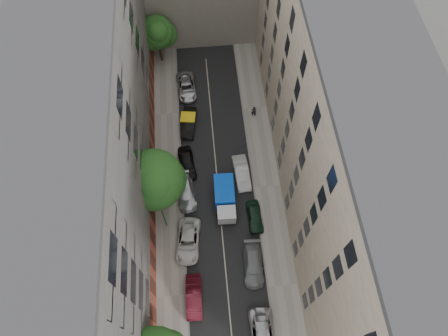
{
  "coord_description": "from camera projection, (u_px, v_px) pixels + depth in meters",
  "views": [
    {
      "loc": [
        -1.09,
        -19.05,
        40.43
      ],
      "look_at": [
        0.62,
        -0.45,
        6.0
      ],
      "focal_mm": 32.0,
      "sensor_mm": 36.0,
      "label": 1
    }
  ],
  "objects": [
    {
      "name": "car_right_2",
      "position": [
        255.0,
        217.0,
        42.44
      ],
      "size": [
        1.66,
        3.86,
        1.3
      ],
      "primitive_type": "imported",
      "rotation": [
        0.0,
        0.0,
        0.03
      ],
      "color": "black",
      "rests_on": "ground"
    },
    {
      "name": "ground",
      "position": [
        218.0,
        190.0,
        44.64
      ],
      "size": [
        120.0,
        120.0,
        0.0
      ],
      "primitive_type": "plane",
      "color": "#4C4C49",
      "rests_on": "ground"
    },
    {
      "name": "lamp_post",
      "position": [
        162.0,
        211.0,
        39.01
      ],
      "size": [
        0.36,
        0.36,
        6.49
      ],
      "color": "#1B602E",
      "rests_on": "sidewalk_left"
    },
    {
      "name": "car_left_1",
      "position": [
        194.0,
        297.0,
        38.45
      ],
      "size": [
        1.64,
        4.37,
        1.43
      ],
      "primitive_type": "imported",
      "rotation": [
        0.0,
        0.0,
        -0.03
      ],
      "color": "#4B0F19",
      "rests_on": "ground"
    },
    {
      "name": "car_left_2",
      "position": [
        188.0,
        241.0,
        41.11
      ],
      "size": [
        2.96,
        5.33,
        1.41
      ],
      "primitive_type": "imported",
      "rotation": [
        0.0,
        0.0,
        -0.13
      ],
      "color": "silver",
      "rests_on": "ground"
    },
    {
      "name": "sidewalk_right",
      "position": [
        267.0,
        186.0,
        44.81
      ],
      "size": [
        3.0,
        44.0,
        0.15
      ],
      "primitive_type": "cube",
      "color": "gray",
      "rests_on": "ground"
    },
    {
      "name": "sidewalk_left",
      "position": [
        169.0,
        194.0,
        44.33
      ],
      "size": [
        3.0,
        44.0,
        0.15
      ],
      "primitive_type": "cube",
      "color": "gray",
      "rests_on": "ground"
    },
    {
      "name": "car_left_4",
      "position": [
        187.0,
        163.0,
        45.45
      ],
      "size": [
        2.24,
        4.54,
        1.49
      ],
      "primitive_type": "imported",
      "rotation": [
        0.0,
        0.0,
        0.11
      ],
      "color": "black",
      "rests_on": "ground"
    },
    {
      "name": "building_left",
      "position": [
        93.0,
        153.0,
        35.37
      ],
      "size": [
        8.0,
        44.0,
        20.0
      ],
      "primitive_type": "cube",
      "color": "#4A4745",
      "rests_on": "ground"
    },
    {
      "name": "car_right_0",
      "position": [
        262.0,
        336.0,
        36.81
      ],
      "size": [
        2.43,
        5.01,
        1.37
      ],
      "primitive_type": "imported",
      "rotation": [
        0.0,
        0.0,
        -0.03
      ],
      "color": "#BABBBF",
      "rests_on": "ground"
    },
    {
      "name": "car_left_6",
      "position": [
        187.0,
        87.0,
        50.85
      ],
      "size": [
        2.56,
        5.0,
        1.35
      ],
      "primitive_type": "imported",
      "rotation": [
        0.0,
        0.0,
        0.07
      ],
      "color": "#B0B0B4",
      "rests_on": "ground"
    },
    {
      "name": "tree_mid",
      "position": [
        155.0,
        181.0,
        38.91
      ],
      "size": [
        6.29,
        6.16,
        8.69
      ],
      "color": "#382619",
      "rests_on": "sidewalk_left"
    },
    {
      "name": "car_right_1",
      "position": [
        253.0,
        264.0,
        39.97
      ],
      "size": [
        2.2,
        4.89,
        1.39
      ],
      "primitive_type": "imported",
      "rotation": [
        0.0,
        0.0,
        -0.05
      ],
      "color": "slate",
      "rests_on": "ground"
    },
    {
      "name": "car_left_3",
      "position": [
        186.0,
        192.0,
        43.77
      ],
      "size": [
        2.55,
        4.99,
        1.39
      ],
      "primitive_type": "imported",
      "rotation": [
        0.0,
        0.0,
        0.13
      ],
      "color": "#B6B6BB",
      "rests_on": "ground"
    },
    {
      "name": "building_right",
      "position": [
        337.0,
        134.0,
        36.32
      ],
      "size": [
        8.0,
        44.0,
        20.0
      ],
      "primitive_type": "cube",
      "color": "#BEAD94",
      "rests_on": "ground"
    },
    {
      "name": "tree_far",
      "position": [
        158.0,
        34.0,
        49.61
      ],
      "size": [
        4.65,
        4.28,
        7.02
      ],
      "color": "#382619",
      "rests_on": "sidewalk_left"
    },
    {
      "name": "car_right_3",
      "position": [
        242.0,
        173.0,
        44.87
      ],
      "size": [
        1.86,
        4.55,
        1.47
      ],
      "primitive_type": "imported",
      "rotation": [
        0.0,
        0.0,
        0.07
      ],
      "color": "silver",
      "rests_on": "ground"
    },
    {
      "name": "tarp_truck",
      "position": [
        225.0,
        198.0,
        42.73
      ],
      "size": [
        2.2,
        5.22,
        2.39
      ],
      "rotation": [
        0.0,
        0.0,
        -0.03
      ],
      "color": "black",
      "rests_on": "ground"
    },
    {
      "name": "pedestrian",
      "position": [
        254.0,
        111.0,
        48.57
      ],
      "size": [
        0.71,
        0.54,
        1.75
      ],
      "primitive_type": "imported",
      "rotation": [
        0.0,
        0.0,
        2.95
      ],
      "color": "black",
      "rests_on": "sidewalk_right"
    },
    {
      "name": "road_surface",
      "position": [
        218.0,
        190.0,
        44.63
      ],
      "size": [
        8.0,
        44.0,
        0.02
      ],
      "primitive_type": "cube",
      "color": "black",
      "rests_on": "ground"
    },
    {
      "name": "car_left_5",
      "position": [
        189.0,
        123.0,
        48.14
      ],
      "size": [
        2.2,
        4.65,
        1.47
      ],
      "primitive_type": "imported",
      "rotation": [
        0.0,
        0.0,
        -0.15
      ],
      "color": "black",
      "rests_on": "ground"
    }
  ]
}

